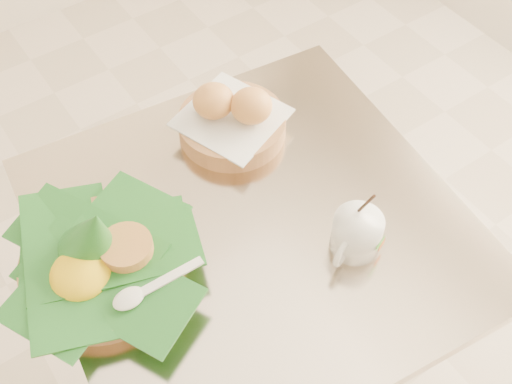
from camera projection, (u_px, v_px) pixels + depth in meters
cafe_table at (254, 286)px, 1.29m from camera, size 0.77×0.77×0.75m
rice_basket at (99, 260)px, 1.02m from camera, size 0.32×0.32×0.16m
bread_basket at (232, 119)px, 1.22m from camera, size 0.23×0.23×0.11m
coffee_mug at (356, 234)px, 1.06m from camera, size 0.11×0.09×0.14m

